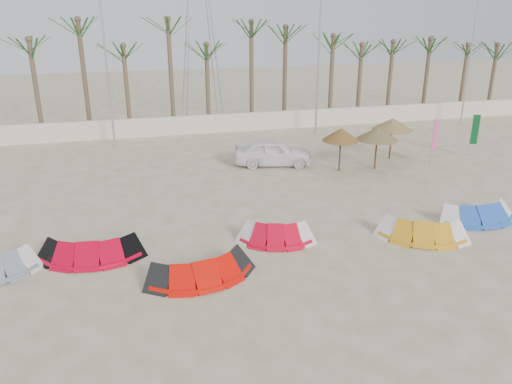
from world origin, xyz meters
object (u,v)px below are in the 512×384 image
object	(u,v)px
kite_red_mid	(200,264)
parasol_right	(393,124)
kite_orange	(418,226)
kite_red_right	(274,230)
parasol_mid	(378,134)
kite_red_left	(91,245)
car	(273,152)
parasol_left	(341,134)
kite_blue	(475,210)

from	to	relation	value
kite_red_mid	parasol_right	size ratio (longest dim) A/B	1.57
kite_red_mid	kite_orange	xyz separation A→B (m)	(8.88, 0.88, -0.00)
kite_red_right	parasol_mid	world-z (taller)	parasol_mid
kite_red_left	car	world-z (taller)	car
parasol_left	car	bearing A→B (deg)	148.70
parasol_left	kite_red_right	bearing A→B (deg)	-128.71
kite_red_left	parasol_right	bearing A→B (deg)	26.98
kite_red_left	kite_red_right	bearing A→B (deg)	-3.25
kite_red_left	kite_red_mid	world-z (taller)	same
kite_red_right	kite_orange	size ratio (longest dim) A/B	0.84
kite_red_mid	parasol_right	world-z (taller)	parasol_right
kite_red_left	kite_orange	xyz separation A→B (m)	(12.55, -1.51, -0.00)
parasol_mid	car	size ratio (longest dim) A/B	0.54
kite_red_left	parasol_mid	size ratio (longest dim) A/B	1.60
kite_red_left	parasol_left	distance (m)	14.72
kite_red_right	parasol_left	distance (m)	9.65
kite_orange	parasol_right	distance (m)	10.99
kite_red_right	kite_red_mid	bearing A→B (deg)	-148.12
parasol_mid	kite_red_left	bearing A→B (deg)	-155.24
kite_red_right	parasol_right	size ratio (longest dim) A/B	1.33
car	kite_red_right	bearing A→B (deg)	176.61
parasol_mid	parasol_right	distance (m)	2.44
parasol_mid	kite_blue	bearing A→B (deg)	-82.98
kite_red_left	parasol_right	world-z (taller)	parasol_right
kite_orange	parasol_left	world-z (taller)	parasol_left
kite_orange	kite_blue	xyz separation A→B (m)	(3.30, 0.95, -0.00)
kite_red_left	kite_orange	world-z (taller)	same
kite_red_mid	kite_red_right	bearing A→B (deg)	31.88
kite_orange	kite_blue	world-z (taller)	same
kite_red_mid	parasol_mid	bearing A→B (deg)	39.49
kite_red_left	kite_red_right	size ratio (longest dim) A/B	1.17
kite_red_right	parasol_left	size ratio (longest dim) A/B	1.34
kite_blue	parasol_right	distance (m)	9.27
kite_blue	parasol_mid	world-z (taller)	parasol_mid
parasol_mid	parasol_right	bearing A→B (deg)	42.19
car	kite_red_mid	bearing A→B (deg)	165.18
parasol_right	car	bearing A→B (deg)	176.11
kite_red_left	kite_orange	distance (m)	12.64
parasol_left	kite_orange	bearing A→B (deg)	-91.87
kite_red_right	kite_orange	distance (m)	5.77
kite_red_left	kite_blue	world-z (taller)	same
kite_red_left	parasol_left	size ratio (longest dim) A/B	1.57
parasol_mid	car	xyz separation A→B (m)	(-5.37, 2.12, -1.29)
kite_orange	parasol_mid	bearing A→B (deg)	74.16
kite_blue	parasol_left	distance (m)	8.33
kite_red_mid	parasol_right	bearing A→B (deg)	39.87
parasol_left	parasol_mid	distance (m)	2.11
kite_red_left	car	bearing A→B (deg)	43.29
kite_red_mid	parasol_mid	world-z (taller)	parasol_mid
kite_red_mid	kite_orange	world-z (taller)	same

